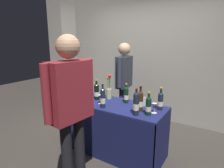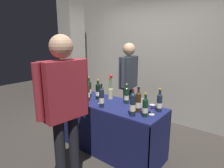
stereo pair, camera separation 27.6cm
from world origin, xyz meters
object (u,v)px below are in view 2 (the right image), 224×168
wine_glass_near_vendor (152,107)px  wine_glass_mid (100,97)px  display_bottle_0 (126,95)px  tasting_table (112,119)px  flower_vase (110,91)px  vendor_presenter (128,79)px  featured_wine_bottle (89,89)px  concrete_pillar (72,46)px  taster_foreground_right (64,100)px

wine_glass_near_vendor → wine_glass_mid: wine_glass_mid is taller
wine_glass_mid → display_bottle_0: bearing=39.5°
tasting_table → display_bottle_0: bearing=41.0°
display_bottle_0 → wine_glass_mid: bearing=-140.5°
flower_vase → vendor_presenter: vendor_presenter is taller
featured_wine_bottle → vendor_presenter: bearing=72.4°
featured_wine_bottle → wine_glass_mid: featured_wine_bottle is taller
tasting_table → featured_wine_bottle: bearing=177.0°
wine_glass_near_vendor → flower_vase: (-0.84, 0.20, 0.03)m
concrete_pillar → taster_foreground_right: (2.00, -1.81, -0.48)m
featured_wine_bottle → display_bottle_0: 0.67m
display_bottle_0 → wine_glass_mid: 0.39m
tasting_table → taster_foreground_right: 1.07m
tasting_table → vendor_presenter: size_ratio=0.96×
display_bottle_0 → wine_glass_near_vendor: size_ratio=2.27×
tasting_table → wine_glass_mid: 0.40m
wine_glass_mid → tasting_table: bearing=37.6°
featured_wine_bottle → concrete_pillar: bearing=148.5°
wine_glass_mid → flower_vase: flower_vase is taller
concrete_pillar → tasting_table: concrete_pillar is taller
wine_glass_mid → concrete_pillar: bearing=150.6°
display_bottle_0 → wine_glass_near_vendor: display_bottle_0 is taller
vendor_presenter → wine_glass_mid: bearing=-1.8°
wine_glass_mid → vendor_presenter: size_ratio=0.08×
featured_wine_bottle → wine_glass_near_vendor: size_ratio=2.58×
tasting_table → wine_glass_near_vendor: 0.75m
concrete_pillar → tasting_table: 2.37m
taster_foreground_right → flower_vase: bearing=18.3°
display_bottle_0 → vendor_presenter: size_ratio=0.18×
concrete_pillar → display_bottle_0: size_ratio=10.38×
concrete_pillar → wine_glass_near_vendor: bearing=-19.6°
featured_wine_bottle → display_bottle_0: (0.66, 0.12, -0.01)m
tasting_table → taster_foreground_right: bearing=-85.9°
display_bottle_0 → flower_vase: flower_vase is taller
vendor_presenter → taster_foreground_right: size_ratio=0.94×
tasting_table → display_bottle_0: (0.16, 0.14, 0.38)m
flower_vase → taster_foreground_right: taster_foreground_right is taller
featured_wine_bottle → taster_foreground_right: size_ratio=0.19×
featured_wine_bottle → vendor_presenter: 0.83m
concrete_pillar → wine_glass_mid: bearing=-29.4°
wine_glass_mid → taster_foreground_right: taster_foreground_right is taller
tasting_table → display_bottle_0: size_ratio=5.31×
vendor_presenter → featured_wine_bottle: bearing=-26.4°
display_bottle_0 → flower_vase: size_ratio=0.75×
display_bottle_0 → wine_glass_near_vendor: 0.53m
concrete_pillar → wine_glass_near_vendor: 2.84m
wine_glass_mid → flower_vase: (-0.03, 0.28, 0.03)m
display_bottle_0 → concrete_pillar: bearing=160.0°
taster_foreground_right → wine_glass_mid: bearing=20.2°
taster_foreground_right → wine_glass_near_vendor: bearing=-28.1°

